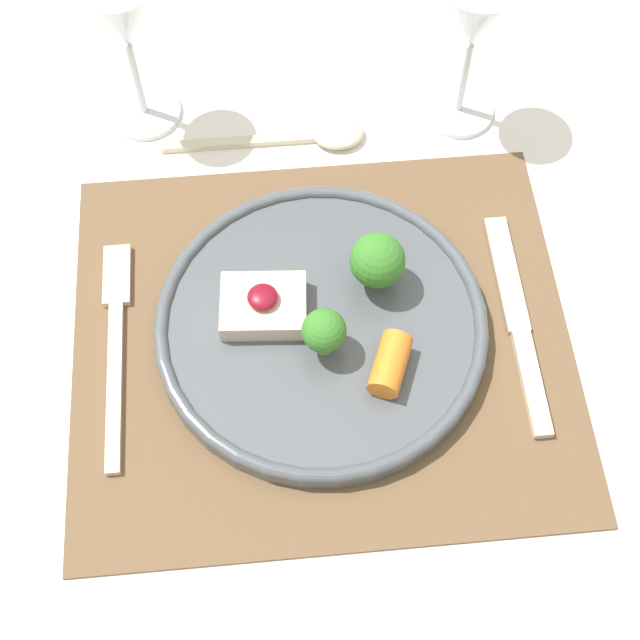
{
  "coord_description": "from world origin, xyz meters",
  "views": [
    {
      "loc": [
        -0.03,
        -0.35,
        1.43
      ],
      "look_at": [
        -0.0,
        0.01,
        0.77
      ],
      "focal_mm": 50.0,
      "sensor_mm": 36.0,
      "label": 1
    }
  ],
  "objects_px": {
    "knife": "(521,336)",
    "wine_glass_far": "(123,24)",
    "spoon": "(313,135)",
    "wine_glass_near": "(474,24)",
    "dinner_plate": "(322,322)",
    "fork": "(116,335)"
  },
  "relations": [
    {
      "from": "knife",
      "to": "wine_glass_far",
      "type": "xyz_separation_m",
      "value": [
        -0.32,
        0.28,
        0.11
      ]
    },
    {
      "from": "spoon",
      "to": "wine_glass_near",
      "type": "xyz_separation_m",
      "value": [
        0.15,
        0.02,
        0.11
      ]
    },
    {
      "from": "knife",
      "to": "wine_glass_near",
      "type": "relative_size",
      "value": 1.35
    },
    {
      "from": "dinner_plate",
      "to": "wine_glass_near",
      "type": "bearing_deg",
      "value": 56.2
    },
    {
      "from": "wine_glass_near",
      "to": "wine_glass_far",
      "type": "bearing_deg",
      "value": 175.31
    },
    {
      "from": "dinner_plate",
      "to": "fork",
      "type": "height_order",
      "value": "dinner_plate"
    },
    {
      "from": "wine_glass_far",
      "to": "dinner_plate",
      "type": "bearing_deg",
      "value": -59.65
    },
    {
      "from": "fork",
      "to": "wine_glass_near",
      "type": "relative_size",
      "value": 1.35
    },
    {
      "from": "dinner_plate",
      "to": "wine_glass_near",
      "type": "height_order",
      "value": "wine_glass_near"
    },
    {
      "from": "dinner_plate",
      "to": "knife",
      "type": "height_order",
      "value": "dinner_plate"
    },
    {
      "from": "spoon",
      "to": "wine_glass_near",
      "type": "bearing_deg",
      "value": 13.11
    },
    {
      "from": "dinner_plate",
      "to": "wine_glass_far",
      "type": "xyz_separation_m",
      "value": [
        -0.15,
        0.26,
        0.1
      ]
    },
    {
      "from": "knife",
      "to": "fork",
      "type": "bearing_deg",
      "value": 174.38
    },
    {
      "from": "fork",
      "to": "wine_glass_far",
      "type": "bearing_deg",
      "value": 85.11
    },
    {
      "from": "wine_glass_near",
      "to": "spoon",
      "type": "bearing_deg",
      "value": -171.47
    },
    {
      "from": "knife",
      "to": "spoon",
      "type": "xyz_separation_m",
      "value": [
        -0.16,
        0.24,
        -0.0
      ]
    },
    {
      "from": "dinner_plate",
      "to": "spoon",
      "type": "height_order",
      "value": "dinner_plate"
    },
    {
      "from": "wine_glass_near",
      "to": "fork",
      "type": "bearing_deg",
      "value": -145.85
    },
    {
      "from": "knife",
      "to": "wine_glass_near",
      "type": "height_order",
      "value": "wine_glass_near"
    },
    {
      "from": "fork",
      "to": "spoon",
      "type": "relative_size",
      "value": 1.09
    },
    {
      "from": "dinner_plate",
      "to": "knife",
      "type": "xyz_separation_m",
      "value": [
        0.17,
        -0.02,
        -0.01
      ]
    },
    {
      "from": "fork",
      "to": "wine_glass_near",
      "type": "distance_m",
      "value": 0.42
    }
  ]
}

